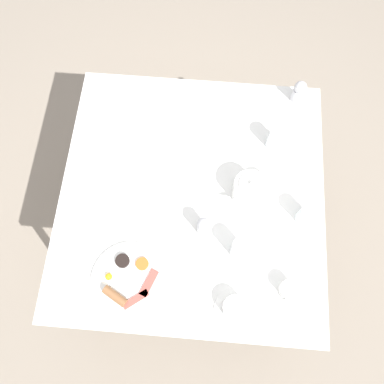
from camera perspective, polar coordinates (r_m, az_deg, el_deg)
name	(u,v)px	position (r m, az deg, el deg)	size (l,w,h in m)	color
ground_plane	(192,236)	(2.23, 0.00, -6.74)	(8.00, 8.00, 0.00)	gray
table	(192,199)	(1.56, 0.00, -1.10)	(1.08, 1.05, 0.76)	white
breakfast_plate	(128,280)	(1.43, -9.72, -13.15)	(0.28, 0.28, 0.04)	white
teapot_near	(249,189)	(1.46, 8.75, 0.46)	(0.15, 0.18, 0.13)	white
teacup_with_saucer_left	(235,308)	(1.39, 6.55, -17.14)	(0.14, 0.14, 0.06)	white
water_glass_tall	(307,215)	(1.48, 17.07, -3.36)	(0.06, 0.06, 0.10)	white
water_glass_short	(240,249)	(1.39, 7.27, -8.60)	(0.06, 0.06, 0.11)	white
wine_glass_spare	(276,139)	(1.57, 12.61, 7.96)	(0.06, 0.06, 0.10)	white
creamer_jug	(289,289)	(1.43, 14.50, -14.13)	(0.09, 0.06, 0.06)	white
pepper_grinder	(299,91)	(1.71, 15.97, 14.56)	(0.05, 0.05, 0.11)	#BCBCC1
salt_grinder	(204,226)	(1.40, 1.81, -5.26)	(0.05, 0.05, 0.11)	#BCBCC1
fork_by_plate	(154,131)	(1.62, -5.87, 9.27)	(0.11, 0.15, 0.00)	silver
knife_by_plate	(107,201)	(1.52, -12.77, -1.41)	(0.19, 0.12, 0.00)	silver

